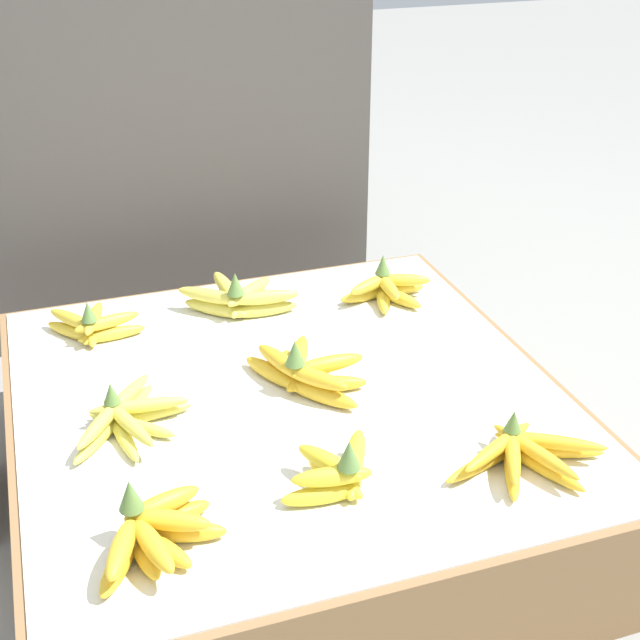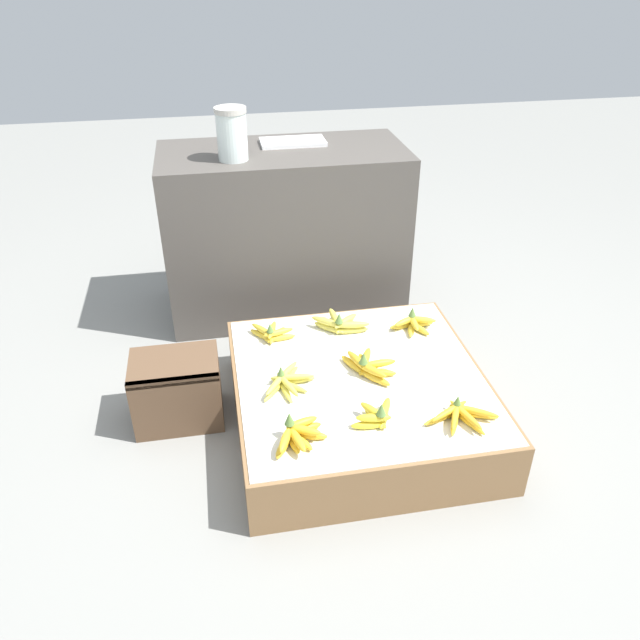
% 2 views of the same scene
% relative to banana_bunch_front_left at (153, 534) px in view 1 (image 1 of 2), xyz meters
% --- Properties ---
extents(ground_plane, '(10.00, 10.00, 0.00)m').
position_rel_banana_bunch_front_left_xyz_m(ground_plane, '(0.28, 0.31, -0.25)').
color(ground_plane, gray).
extents(display_platform, '(0.93, 0.95, 0.22)m').
position_rel_banana_bunch_front_left_xyz_m(display_platform, '(0.28, 0.31, -0.14)').
color(display_platform, olive).
rests_on(display_platform, ground_plane).
extents(back_vendor_table, '(1.12, 0.53, 0.80)m').
position_rel_banana_bunch_front_left_xyz_m(back_vendor_table, '(0.14, 1.27, 0.15)').
color(back_vendor_table, '#4C4742').
rests_on(back_vendor_table, ground_plane).
extents(banana_bunch_front_left, '(0.19, 0.17, 0.10)m').
position_rel_banana_bunch_front_left_xyz_m(banana_bunch_front_left, '(0.00, 0.00, 0.00)').
color(banana_bunch_front_left, gold).
rests_on(banana_bunch_front_left, display_platform).
extents(banana_bunch_front_midleft, '(0.17, 0.13, 0.10)m').
position_rel_banana_bunch_front_left_xyz_m(banana_bunch_front_midleft, '(0.28, 0.04, 0.00)').
color(banana_bunch_front_midleft, yellow).
rests_on(banana_bunch_front_midleft, display_platform).
extents(banana_bunch_front_midright, '(0.27, 0.18, 0.08)m').
position_rel_banana_bunch_front_left_xyz_m(banana_bunch_front_midright, '(0.56, 0.01, -0.01)').
color(banana_bunch_front_midright, gold).
rests_on(banana_bunch_front_midright, display_platform).
extents(banana_bunch_middle_left, '(0.21, 0.22, 0.08)m').
position_rel_banana_bunch_front_left_xyz_m(banana_bunch_middle_left, '(0.00, 0.30, -0.01)').
color(banana_bunch_middle_left, '#DBCC4C').
rests_on(banana_bunch_middle_left, display_platform).
extents(banana_bunch_middle_midleft, '(0.20, 0.22, 0.10)m').
position_rel_banana_bunch_front_left_xyz_m(banana_bunch_middle_midleft, '(0.31, 0.33, 0.00)').
color(banana_bunch_middle_midleft, gold).
rests_on(banana_bunch_middle_midleft, display_platform).
extents(banana_bunch_back_left, '(0.19, 0.13, 0.09)m').
position_rel_banana_bunch_front_left_xyz_m(banana_bunch_back_left, '(-0.01, 0.62, -0.00)').
color(banana_bunch_back_left, gold).
rests_on(banana_bunch_back_left, display_platform).
extents(banana_bunch_back_midleft, '(0.23, 0.16, 0.10)m').
position_rel_banana_bunch_front_left_xyz_m(banana_bunch_back_midleft, '(0.28, 0.63, 0.00)').
color(banana_bunch_back_midleft, '#DBCC4C').
rests_on(banana_bunch_back_midleft, display_platform).
extents(banana_bunch_back_midright, '(0.20, 0.13, 0.09)m').
position_rel_banana_bunch_front_left_xyz_m(banana_bunch_back_midright, '(0.58, 0.59, -0.00)').
color(banana_bunch_back_midright, gold).
rests_on(banana_bunch_back_midright, display_platform).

